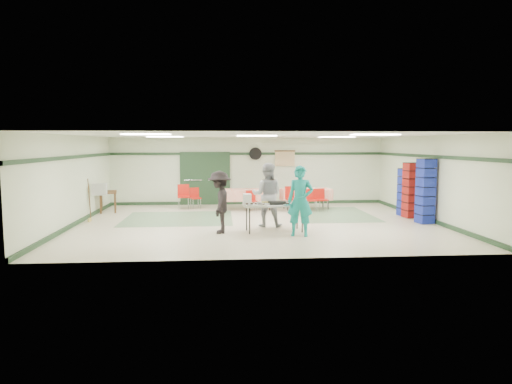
{
  "coord_description": "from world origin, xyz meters",
  "views": [
    {
      "loc": [
        -1.11,
        -13.95,
        2.43
      ],
      "look_at": [
        -0.05,
        -0.3,
        0.99
      ],
      "focal_mm": 32.0,
      "sensor_mm": 36.0,
      "label": 1
    }
  ],
  "objects": [
    {
      "name": "floor",
      "position": [
        0.0,
        0.0,
        0.0
      ],
      "size": [
        11.0,
        11.0,
        0.0
      ],
      "primitive_type": "plane",
      "color": "beige",
      "rests_on": "ground"
    },
    {
      "name": "volunteer_dark",
      "position": [
        -1.14,
        -1.55,
        0.85
      ],
      "size": [
        0.68,
        1.13,
        1.71
      ],
      "primitive_type": "imported",
      "rotation": [
        0.0,
        0.0,
        -1.61
      ],
      "color": "black",
      "rests_on": "floor"
    },
    {
      "name": "printer_table",
      "position": [
        -5.15,
        2.66,
        0.65
      ],
      "size": [
        0.78,
        1.03,
        0.74
      ],
      "rotation": [
        0.0,
        0.0,
        0.21
      ],
      "color": "brown",
      "rests_on": "floor"
    },
    {
      "name": "baseboard_back",
      "position": [
        0.0,
        4.47,
        0.06
      ],
      "size": [
        11.0,
        0.06,
        0.12
      ],
      "primitive_type": "cube",
      "color": "#1E3821",
      "rests_on": "floor"
    },
    {
      "name": "chair_loose_a",
      "position": [
        -2.09,
        3.33,
        0.48
      ],
      "size": [
        0.47,
        0.48,
        0.79
      ],
      "rotation": [
        0.0,
        0.0,
        0.36
      ],
      "color": "red",
      "rests_on": "floor"
    },
    {
      "name": "serving_table",
      "position": [
        0.37,
        -1.45,
        0.71
      ],
      "size": [
        1.76,
        0.84,
        0.76
      ],
      "rotation": [
        0.0,
        0.0,
        0.09
      ],
      "color": "#A2A29D",
      "rests_on": "floor"
    },
    {
      "name": "door_frame",
      "position": [
        -1.73,
        4.42,
        1.05
      ],
      "size": [
        2.0,
        0.03,
        2.15
      ],
      "primitive_type": "cube",
      "color": "#1E3821",
      "rests_on": "floor"
    },
    {
      "name": "baseboard_right",
      "position": [
        5.47,
        0.0,
        0.06
      ],
      "size": [
        0.06,
        9.0,
        0.12
      ],
      "primitive_type": "cube",
      "rotation": [
        0.0,
        0.0,
        1.57
      ],
      "color": "#1E3821",
      "rests_on": "floor"
    },
    {
      "name": "dining_table_a",
      "position": [
        2.08,
        2.86,
        0.57
      ],
      "size": [
        1.92,
        0.99,
        0.77
      ],
      "rotation": [
        0.0,
        0.0,
        0.09
      ],
      "color": "red",
      "rests_on": "floor"
    },
    {
      "name": "trim_right",
      "position": [
        5.47,
        0.0,
        2.05
      ],
      "size": [
        0.06,
        9.0,
        0.1
      ],
      "primitive_type": "cube",
      "rotation": [
        0.0,
        0.0,
        1.57
      ],
      "color": "#1E3821",
      "rests_on": "wall_back"
    },
    {
      "name": "volunteer_grey",
      "position": [
        0.26,
        -0.66,
        0.94
      ],
      "size": [
        1.04,
        0.88,
        1.88
      ],
      "primitive_type": "imported",
      "rotation": [
        0.0,
        0.0,
        2.94
      ],
      "color": "#939398",
      "rests_on": "floor"
    },
    {
      "name": "green_patch_b",
      "position": [
        2.8,
        1.5,
        0.0
      ],
      "size": [
        2.5,
        3.5,
        0.01
      ],
      "primitive_type": "cube",
      "color": "slate",
      "rests_on": "floor"
    },
    {
      "name": "dining_table_b",
      "position": [
        -0.12,
        2.86,
        0.57
      ],
      "size": [
        1.92,
        0.87,
        0.77
      ],
      "rotation": [
        0.0,
        0.0,
        0.01
      ],
      "color": "red",
      "rests_on": "floor"
    },
    {
      "name": "wall_right",
      "position": [
        5.5,
        0.0,
        1.35
      ],
      "size": [
        0.0,
        9.0,
        9.0
      ],
      "primitive_type": "plane",
      "rotation": [
        1.57,
        0.0,
        -1.57
      ],
      "color": "beige",
      "rests_on": "floor"
    },
    {
      "name": "scroll_banner",
      "position": [
        1.5,
        4.44,
        1.85
      ],
      "size": [
        0.8,
        0.02,
        0.6
      ],
      "primitive_type": "cube",
      "color": "tan",
      "rests_on": "wall_back"
    },
    {
      "name": "wall_front",
      "position": [
        0.0,
        -4.5,
        1.35
      ],
      "size": [
        11.0,
        0.0,
        11.0
      ],
      "primitive_type": "plane",
      "rotation": [
        -1.57,
        0.0,
        0.0
      ],
      "color": "beige",
      "rests_on": "floor"
    },
    {
      "name": "wall_fan",
      "position": [
        0.3,
        4.44,
        2.05
      ],
      "size": [
        0.5,
        0.1,
        0.5
      ],
      "primitive_type": "cylinder",
      "rotation": [
        1.57,
        0.0,
        0.0
      ],
      "color": "black",
      "rests_on": "wall_back"
    },
    {
      "name": "trim_left",
      "position": [
        -5.47,
        0.0,
        2.05
      ],
      "size": [
        0.06,
        9.0,
        0.1
      ],
      "primitive_type": "cube",
      "rotation": [
        0.0,
        0.0,
        1.57
      ],
      "color": "#1E3821",
      "rests_on": "wall_back"
    },
    {
      "name": "chair_b",
      "position": [
        1.44,
        2.3,
        0.56
      ],
      "size": [
        0.48,
        0.48,
        0.91
      ],
      "rotation": [
        0.0,
        0.0,
        0.16
      ],
      "color": "red",
      "rests_on": "floor"
    },
    {
      "name": "chair_loose_b",
      "position": [
        -2.5,
        3.15,
        0.57
      ],
      "size": [
        0.47,
        0.47,
        0.93
      ],
      "rotation": [
        0.0,
        0.0,
        0.09
      ],
      "color": "red",
      "rests_on": "floor"
    },
    {
      "name": "broom",
      "position": [
        -5.23,
        0.63,
        0.7
      ],
      "size": [
        0.07,
        0.22,
        1.34
      ],
      "primitive_type": "cylinder",
      "rotation": [
        0.14,
        0.0,
        0.16
      ],
      "color": "brown",
      "rests_on": "floor"
    },
    {
      "name": "chair_d",
      "position": [
        -0.02,
        2.29,
        0.47
      ],
      "size": [
        0.41,
        0.41,
        0.77
      ],
      "rotation": [
        0.0,
        0.0,
        0.14
      ],
      "color": "red",
      "rests_on": "floor"
    },
    {
      "name": "wall_back",
      "position": [
        0.0,
        4.5,
        1.35
      ],
      "size": [
        11.0,
        0.0,
        11.0
      ],
      "primitive_type": "plane",
      "rotation": [
        1.57,
        0.0,
        0.0
      ],
      "color": "beige",
      "rests_on": "floor"
    },
    {
      "name": "foam_box_stack",
      "position": [
        -0.38,
        -1.44,
        0.91
      ],
      "size": [
        0.23,
        0.22,
        0.3
      ],
      "primitive_type": "cube",
      "rotation": [
        0.0,
        0.0,
        0.09
      ],
      "color": "white",
      "rests_on": "serving_table"
    },
    {
      "name": "chair_a",
      "position": [
        2.18,
        2.29,
        0.49
      ],
      "size": [
        0.38,
        0.38,
        0.81
      ],
      "rotation": [
        0.0,
        0.0,
        -0.01
      ],
      "color": "red",
      "rests_on": "floor"
    },
    {
      "name": "crate_stack_blue_a",
      "position": [
        5.15,
        1.0,
        0.81
      ],
      "size": [
        0.46,
        0.46,
        1.62
      ],
      "primitive_type": "cube",
      "rotation": [
        0.0,
        0.0,
        0.12
      ],
      "color": "navy",
      "rests_on": "floor"
    },
    {
      "name": "baking_pan",
      "position": [
        0.47,
        -1.42,
        0.8
      ],
      "size": [
        0.52,
        0.35,
        0.08
      ],
      "primitive_type": "cube",
      "rotation": [
        0.0,
        0.0,
        0.09
      ],
      "color": "black",
      "rests_on": "serving_table"
    },
    {
      "name": "crate_stack_blue_b",
      "position": [
        5.15,
        -0.52,
        1.0
      ],
      "size": [
        0.51,
        0.51,
        2.0
      ],
      "primitive_type": "cube",
      "rotation": [
        0.0,
        0.0,
        0.17
      ],
      "color": "navy",
      "rests_on": "floor"
    },
    {
      "name": "ceiling",
      "position": [
        0.0,
        0.0,
        2.7
      ],
      "size": [
        11.0,
        11.0,
        0.0
      ],
      "primitive_type": "plane",
      "rotation": [
        3.14,
        0.0,
        0.0
      ],
      "color": "white",
      "rests_on": "wall_back"
    },
    {
      "name": "sheet_tray_right",
      "position": [
        0.89,
        -1.49,
        0.77
      ],
      "size": [
        0.67,
        0.53,
        0.02
      ],
      "primitive_type": "cube",
      "rotation": [
        0.0,
        0.0,
        0.09
      ],
      "color": "silver",
      "rests_on": "serving_table"
    },
    {
      "name": "volunteer_teal",
      "position": [
        0.99,
        -2.11,
        0.94
      ],
      "size": [
        0.77,
        0.61,
        1.87
      ],
      "primitive_type": "imported",
      "rotation": [
        0.0,
        0.0,
        -0.26
      ],
      "color": "teal",
      "rests_on": "floor"
    },
    {
      "name": "double_door_right",
      "position": [
        -1.25,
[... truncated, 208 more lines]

